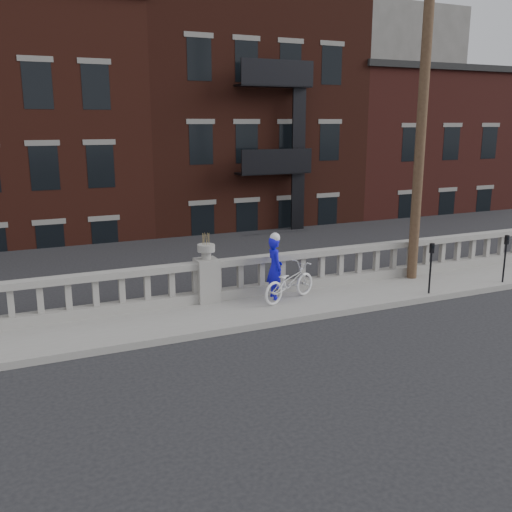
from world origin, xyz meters
The scene contains 10 objects.
ground centered at (0.00, 0.00, 0.00)m, with size 120.00×120.00×0.00m, color black.
sidewalk centered at (0.00, 3.00, 0.07)m, with size 32.00×2.20×0.15m, color gray.
balustrade centered at (0.00, 3.95, 0.64)m, with size 28.00×0.34×1.03m.
planter_pedestal centered at (0.00, 3.95, 0.83)m, with size 0.55×0.55×1.76m.
lower_level centered at (0.56, 23.04, 2.63)m, with size 80.00×44.00×20.80m.
utility_pole centered at (6.20, 3.60, 5.24)m, with size 1.60×0.28×10.00m.
parking_meter_b centered at (5.59, 2.15, 1.00)m, with size 0.10×0.09×1.36m.
parking_meter_c centered at (8.25, 2.15, 1.00)m, with size 0.10×0.09×1.36m.
bicycle centered at (1.94, 3.18, 0.62)m, with size 0.62×1.78×0.94m, color silver.
cyclist centered at (1.67, 3.46, 0.96)m, with size 0.59×0.39×1.61m, color #110DC8.
Camera 1 is at (-4.55, -9.19, 4.60)m, focal length 40.00 mm.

